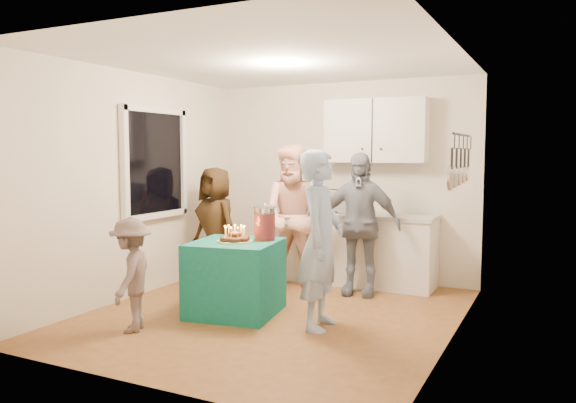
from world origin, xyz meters
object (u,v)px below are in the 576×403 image
at_px(woman_back_left, 216,226).
at_px(child_near_left, 131,275).
at_px(punch_jar, 265,224).
at_px(woman_back_center, 296,218).
at_px(woman_back_right, 359,224).
at_px(party_table, 235,278).
at_px(counter, 348,250).
at_px(microwave, 335,201).
at_px(man_birthday, 321,240).

xyz_separation_m(woman_back_left, child_near_left, (0.37, -1.98, -0.21)).
distance_m(punch_jar, child_near_left, 1.45).
height_order(punch_jar, woman_back_center, woman_back_center).
bearing_deg(child_near_left, woman_back_right, 122.18).
bearing_deg(woman_back_left, party_table, -28.30).
height_order(counter, party_table, counter).
distance_m(party_table, woman_back_right, 1.66).
relative_size(microwave, man_birthday, 0.30).
xyz_separation_m(party_table, punch_jar, (0.23, 0.22, 0.55)).
bearing_deg(counter, woman_back_center, -121.96).
relative_size(party_table, man_birthday, 0.50).
bearing_deg(woman_back_center, punch_jar, -95.70).
distance_m(woman_back_left, woman_back_center, 1.10).
xyz_separation_m(party_table, woman_back_right, (0.88, 1.33, 0.46)).
distance_m(woman_back_center, woman_back_right, 0.76).
bearing_deg(woman_back_right, microwave, 128.50).
bearing_deg(man_birthday, woman_back_center, 27.61).
relative_size(counter, microwave, 4.31).
bearing_deg(punch_jar, party_table, -136.65).
height_order(woman_back_left, woman_back_center, woman_back_center).
distance_m(woman_back_right, child_near_left, 2.70).
height_order(counter, child_near_left, child_near_left).
bearing_deg(counter, woman_back_right, -58.47).
relative_size(counter, party_table, 2.59).
bearing_deg(man_birthday, woman_back_right, -2.91).
xyz_separation_m(microwave, punch_jar, (-0.15, -1.62, -0.12)).
bearing_deg(punch_jar, woman_back_right, 59.65).
relative_size(punch_jar, child_near_left, 0.32).
distance_m(microwave, man_birthday, 1.99).
xyz_separation_m(punch_jar, woman_back_left, (-1.18, 0.85, -0.19)).
distance_m(punch_jar, man_birthday, 0.80).
height_order(party_table, child_near_left, child_near_left).
height_order(woman_back_right, child_near_left, woman_back_right).
xyz_separation_m(counter, punch_jar, (-0.34, -1.62, 0.50)).
height_order(counter, punch_jar, punch_jar).
relative_size(man_birthday, woman_back_center, 0.96).
bearing_deg(counter, punch_jar, -101.71).
distance_m(man_birthday, woman_back_left, 2.22).
relative_size(party_table, woman_back_right, 0.51).
xyz_separation_m(counter, microwave, (-0.19, 0.00, 0.62)).
distance_m(counter, punch_jar, 1.73).
xyz_separation_m(man_birthday, woman_back_right, (-0.10, 1.38, -0.01)).
bearing_deg(man_birthday, child_near_left, 112.24).
height_order(microwave, punch_jar, microwave).
xyz_separation_m(microwave, child_near_left, (-0.95, -2.76, -0.52)).
bearing_deg(child_near_left, counter, 132.64).
bearing_deg(punch_jar, woman_back_center, 95.22).
height_order(microwave, woman_back_right, woman_back_right).
relative_size(woman_back_left, woman_back_right, 0.89).
bearing_deg(microwave, man_birthday, -72.37).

